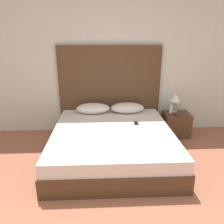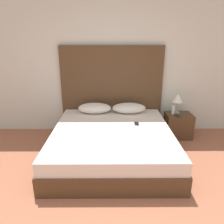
{
  "view_description": "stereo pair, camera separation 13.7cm",
  "coord_description": "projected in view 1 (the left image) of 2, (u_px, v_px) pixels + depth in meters",
  "views": [
    {
      "loc": [
        -0.23,
        -1.54,
        1.83
      ],
      "look_at": [
        -0.07,
        1.68,
        0.71
      ],
      "focal_mm": 35.0,
      "sensor_mm": 36.0,
      "label": 1
    },
    {
      "loc": [
        -0.09,
        -1.54,
        1.83
      ],
      "look_at": [
        -0.07,
        1.68,
        0.71
      ],
      "focal_mm": 35.0,
      "sensor_mm": 36.0,
      "label": 2
    }
  ],
  "objects": [
    {
      "name": "table_lamp",
      "position": [
        175.0,
        98.0,
        4.11
      ],
      "size": [
        0.2,
        0.2,
        0.37
      ],
      "color": "tan",
      "rests_on": "nightstand"
    },
    {
      "name": "pillow_left",
      "position": [
        93.0,
        108.0,
        4.09
      ],
      "size": [
        0.62,
        0.35,
        0.19
      ],
      "color": "silver",
      "rests_on": "bed"
    },
    {
      "name": "toiletry_bottle",
      "position": [
        171.0,
        109.0,
        4.11
      ],
      "size": [
        0.06,
        0.06,
        0.16
      ],
      "color": "silver",
      "rests_on": "nightstand"
    },
    {
      "name": "nightstand",
      "position": [
        176.0,
        124.0,
        4.2
      ],
      "size": [
        0.48,
        0.39,
        0.46
      ],
      "color": "#4C331E",
      "rests_on": "ground_plane"
    },
    {
      "name": "phone_on_nightstand",
      "position": [
        176.0,
        115.0,
        4.03
      ],
      "size": [
        0.11,
        0.16,
        0.01
      ],
      "color": "black",
      "rests_on": "nightstand"
    },
    {
      "name": "headboard",
      "position": [
        110.0,
        90.0,
        4.24
      ],
      "size": [
        1.95,
        0.05,
        1.68
      ],
      "color": "#4C331E",
      "rests_on": "ground_plane"
    },
    {
      "name": "wall_back",
      "position": [
        113.0,
        63.0,
        4.15
      ],
      "size": [
        10.0,
        0.06,
        2.7
      ],
      "color": "silver",
      "rests_on": "ground_plane"
    },
    {
      "name": "bed",
      "position": [
        112.0,
        143.0,
        3.47
      ],
      "size": [
        1.86,
        2.01,
        0.46
      ],
      "color": "#4C331E",
      "rests_on": "ground_plane"
    },
    {
      "name": "pillow_right",
      "position": [
        127.0,
        108.0,
        4.11
      ],
      "size": [
        0.62,
        0.35,
        0.19
      ],
      "color": "silver",
      "rests_on": "bed"
    },
    {
      "name": "phone_on_bed",
      "position": [
        136.0,
        123.0,
        3.62
      ],
      "size": [
        0.08,
        0.15,
        0.01
      ],
      "color": "black",
      "rests_on": "bed"
    }
  ]
}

